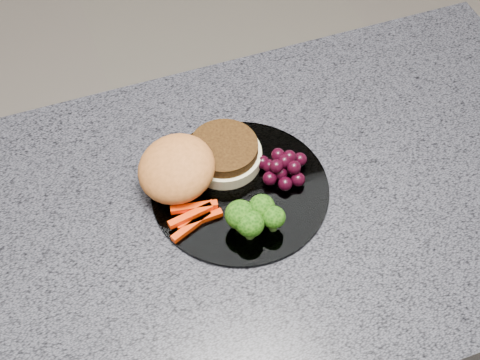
# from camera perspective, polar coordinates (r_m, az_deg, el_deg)

# --- Properties ---
(island_cabinet) EXTENTS (1.20, 0.60, 0.86)m
(island_cabinet) POSITION_cam_1_polar(r_m,az_deg,el_deg) (1.36, -1.85, -14.43)
(island_cabinet) COLOR brown
(island_cabinet) RESTS_ON ground
(countertop) EXTENTS (1.20, 0.60, 0.04)m
(countertop) POSITION_cam_1_polar(r_m,az_deg,el_deg) (0.96, -2.54, -4.12)
(countertop) COLOR #4A4A54
(countertop) RESTS_ON island_cabinet
(plate) EXTENTS (0.26, 0.26, 0.01)m
(plate) POSITION_cam_1_polar(r_m,az_deg,el_deg) (0.97, 0.00, -0.81)
(plate) COLOR white
(plate) RESTS_ON countertop
(burger) EXTENTS (0.22, 0.16, 0.06)m
(burger) POSITION_cam_1_polar(r_m,az_deg,el_deg) (0.97, -3.95, 1.30)
(burger) COLOR beige
(burger) RESTS_ON plate
(carrot_sticks) EXTENTS (0.08, 0.05, 0.02)m
(carrot_sticks) POSITION_cam_1_polar(r_m,az_deg,el_deg) (0.94, -3.97, -3.12)
(carrot_sticks) COLOR #F63404
(carrot_sticks) RESTS_ON plate
(broccoli) EXTENTS (0.08, 0.06, 0.05)m
(broccoli) POSITION_cam_1_polar(r_m,az_deg,el_deg) (0.91, 1.13, -3.11)
(broccoli) COLOR #4F7F2E
(broccoli) RESTS_ON plate
(grape_bunch) EXTENTS (0.08, 0.07, 0.04)m
(grape_bunch) POSITION_cam_1_polar(r_m,az_deg,el_deg) (0.98, 3.71, 1.10)
(grape_bunch) COLOR black
(grape_bunch) RESTS_ON plate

